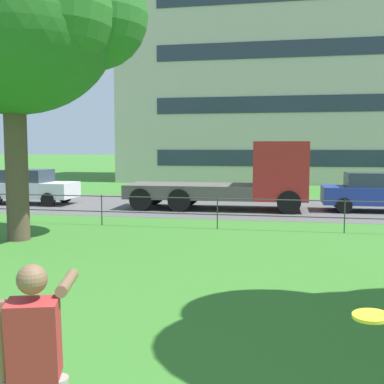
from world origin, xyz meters
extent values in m
cube|color=#565454|center=(0.00, 20.45, 0.00)|extent=(80.00, 7.51, 0.01)
cylinder|color=#333833|center=(-5.68, 14.78, 0.50)|extent=(0.04, 0.04, 1.00)
cylinder|color=#333833|center=(-1.89, 14.78, 0.50)|extent=(0.04, 0.04, 1.00)
cylinder|color=#333833|center=(1.89, 14.78, 0.50)|extent=(0.04, 0.04, 1.00)
cylinder|color=#333833|center=(0.00, 14.78, 0.45)|extent=(34.10, 0.03, 0.03)
cylinder|color=#333833|center=(0.00, 14.78, 0.95)|extent=(34.10, 0.03, 0.03)
cylinder|color=brown|center=(-6.99, 11.99, 2.11)|extent=(0.60, 0.60, 4.21)
ellipsoid|color=#286623|center=(-6.99, 11.99, 5.71)|extent=(5.43, 5.43, 4.62)
sphere|color=#2A6925|center=(-5.70, 11.68, 5.92)|extent=(3.22, 3.22, 3.22)
sphere|color=#2A6926|center=(-5.04, 12.85, 6.12)|extent=(2.95, 2.95, 2.95)
cube|color=#B22D2D|center=(-1.60, 3.15, 1.16)|extent=(0.42, 0.37, 0.61)
sphere|color=brown|center=(-1.60, 3.15, 1.60)|extent=(0.22, 0.22, 0.22)
cylinder|color=brown|center=(-1.50, 3.50, 1.49)|extent=(0.27, 0.62, 0.12)
cylinder|color=brown|center=(-1.82, 3.08, 1.14)|extent=(0.09, 0.09, 0.62)
cylinder|color=yellow|center=(0.79, 3.67, 1.31)|extent=(0.38, 0.38, 0.04)
cube|color=silver|center=(-10.97, 19.73, 0.64)|extent=(4.00, 1.71, 0.68)
cube|color=#2D3847|center=(-11.12, 19.73, 1.26)|extent=(1.90, 1.53, 0.56)
cylinder|color=black|center=(-9.74, 20.54, 0.30)|extent=(0.60, 0.20, 0.60)
cylinder|color=black|center=(-9.73, 18.92, 0.30)|extent=(0.60, 0.20, 0.60)
cylinder|color=black|center=(-12.22, 20.53, 0.30)|extent=(0.60, 0.20, 0.60)
cube|color=#B22323|center=(-0.04, 19.65, 1.60)|extent=(2.16, 2.35, 2.30)
cube|color=#283342|center=(0.85, 19.67, 1.94)|extent=(0.16, 1.84, 0.87)
cube|color=#56514C|center=(-3.69, 19.56, 0.73)|extent=(5.25, 2.43, 0.56)
cylinder|color=black|center=(0.25, 20.71, 0.45)|extent=(0.91, 0.32, 0.90)
cylinder|color=black|center=(0.30, 18.60, 0.45)|extent=(0.91, 0.32, 0.90)
cylinder|color=black|center=(-3.97, 20.61, 0.45)|extent=(0.91, 0.32, 0.90)
cylinder|color=black|center=(-3.92, 18.50, 0.45)|extent=(0.91, 0.32, 0.90)
cylinder|color=black|center=(-5.53, 20.57, 0.45)|extent=(0.91, 0.32, 0.90)
cylinder|color=black|center=(-5.48, 18.46, 0.45)|extent=(0.91, 0.32, 0.90)
cube|color=#233899|center=(3.61, 19.98, 0.64)|extent=(4.01, 1.73, 0.68)
cube|color=#2D3847|center=(3.46, 19.98, 1.26)|extent=(1.91, 1.54, 0.56)
cylinder|color=black|center=(2.36, 20.78, 0.30)|extent=(0.60, 0.21, 0.60)
cylinder|color=black|center=(2.38, 19.16, 0.30)|extent=(0.60, 0.21, 0.60)
camera|label=1|loc=(0.16, 0.05, 2.55)|focal=45.28mm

